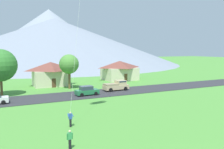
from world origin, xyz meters
The scene contains 10 objects.
road_strip centered at (0.00, 30.37, 0.04)m, with size 160.00×7.75×0.08m, color #2D2D33.
mountain_far_west_ridge centered at (22.18, 163.04, 18.37)m, with size 101.11×101.11×36.73m, color gray.
mountain_far_east_ridge centered at (17.57, 125.48, 12.91)m, with size 138.95×138.95×25.81m, color gray.
house_leftmost centered at (-1.61, 44.05, 2.84)m, with size 8.33×6.58×5.48m.
house_left_center centered at (17.47, 46.21, 2.69)m, with size 9.16×7.63×5.20m.
tree_near_left centered at (1.05, 38.08, 5.23)m, with size 4.14×4.14×7.33m.
tree_left_of_center centered at (-12.08, 35.81, 5.53)m, with size 5.80×5.80×8.45m.
parked_car_green_mid_west centered at (1.82, 29.44, 0.87)m, with size 4.27×2.21×1.68m.
pickup_truck_sand_west_side centered at (8.95, 31.53, 1.06)m, with size 5.26×2.45×1.99m.
watcher_person centered at (-7.38, 8.40, 0.88)m, with size 0.56×0.24×1.68m.
Camera 1 is at (-12.55, -10.13, 8.42)m, focal length 37.48 mm.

